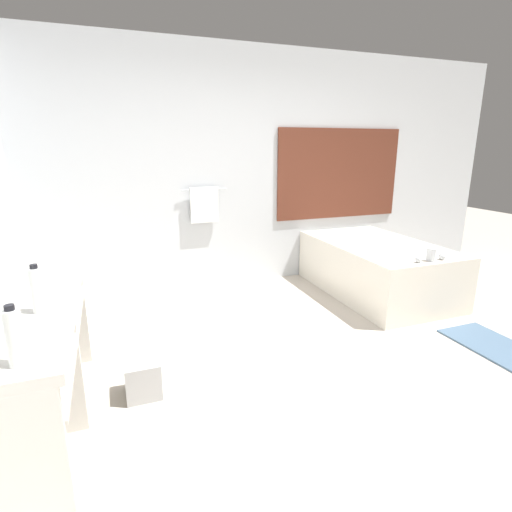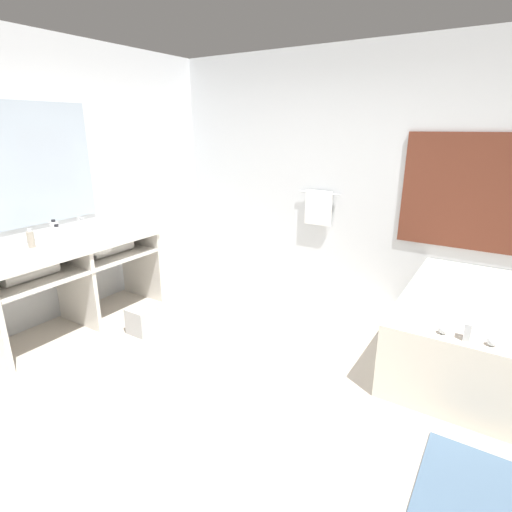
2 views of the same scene
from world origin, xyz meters
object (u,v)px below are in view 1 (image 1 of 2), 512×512
Objects in this scene: bathtub at (376,265)px; waste_bin at (143,378)px; water_bottle_2 at (37,290)px; water_bottle_1 at (15,337)px.

bathtub is 6.98× the size of waste_bin.
water_bottle_2 reaches higher than bathtub.
water_bottle_1 is 1.34m from waste_bin.
bathtub is at bearing 25.87° from water_bottle_2.
water_bottle_2 is 1.04m from waste_bin.
water_bottle_1 is at bearing -116.53° from waste_bin.
water_bottle_2 reaches higher than waste_bin.
water_bottle_2 is at bearing -154.13° from bathtub.
bathtub is 7.28× the size of water_bottle_2.
waste_bin is at bearing -157.67° from bathtub.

